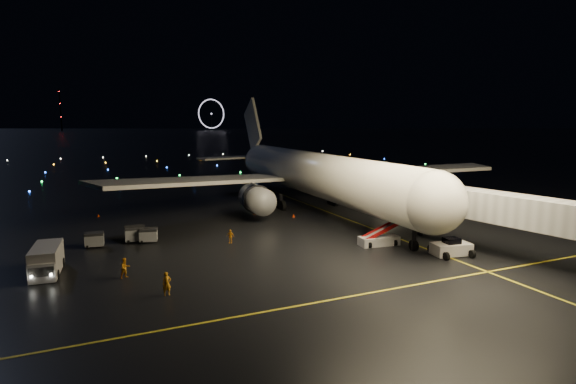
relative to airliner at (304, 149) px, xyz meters
name	(u,v)px	position (x,y,z in m)	size (l,w,h in m)	color
ground	(123,142)	(-10.89, 272.89, -9.40)	(2000.00, 2000.00, 0.00)	black
lane_centre	(347,219)	(1.11, -12.11, -9.39)	(0.25, 80.00, 0.02)	gold
lane_cross	(325,301)	(-15.89, -37.11, -9.39)	(60.00, 0.25, 0.02)	gold
airliner	(304,149)	(0.00, 0.00, 0.00)	(66.33, 63.02, 18.79)	silver
pushback_tug	(451,247)	(1.81, -31.71, -8.46)	(3.92, 2.05, 1.87)	silver
belt_loader	(379,231)	(-2.74, -25.38, -7.80)	(6.58, 1.79, 3.19)	silver
service_truck	(47,259)	(-36.08, -21.18, -8.09)	(2.24, 7.09, 2.61)	silver
crew_a	(167,284)	(-26.90, -30.99, -8.43)	(0.70, 0.46, 1.93)	orange
crew_b	(125,268)	(-29.64, -25.36, -8.48)	(0.89, 0.69, 1.84)	orange
crew_c	(230,236)	(-17.80, -17.90, -8.60)	(0.93, 0.39, 1.60)	orange
safety_cone_0	(294,215)	(-5.30, -7.81, -9.14)	(0.45, 0.45, 0.51)	#F23703
safety_cone_1	(268,210)	(-7.26, -2.40, -9.16)	(0.42, 0.42, 0.48)	#F23703
safety_cone_2	(254,212)	(-9.73, -3.21, -9.12)	(0.49, 0.49, 0.55)	#F23703
safety_cone_3	(98,215)	(-31.37, 3.76, -9.15)	(0.44, 0.44, 0.50)	#F23703
ferris_wheel	(211,115)	(159.11, 692.89, 16.60)	(50.00, 4.00, 52.00)	black
radio_mast	(60,110)	(-70.89, 712.89, 22.60)	(1.80, 1.80, 64.00)	black
taxiway_lights	(164,165)	(-10.89, 78.89, -9.22)	(164.00, 92.00, 0.36)	black
baggage_cart_0	(148,235)	(-26.32, -13.77, -8.57)	(1.94, 1.36, 1.65)	gray
baggage_cart_1	(135,234)	(-27.73, -12.92, -8.48)	(2.17, 1.52, 1.84)	gray
baggage_cart_2	(94,240)	(-32.04, -13.42, -8.57)	(1.94, 1.36, 1.65)	gray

